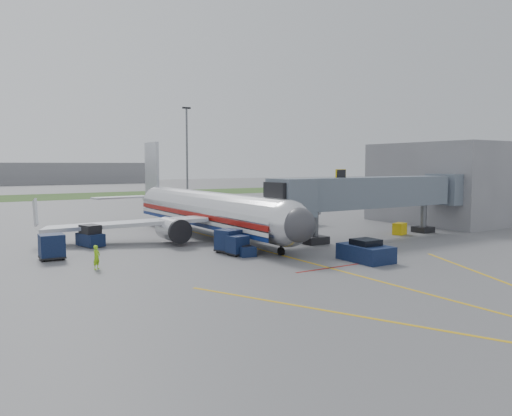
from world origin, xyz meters
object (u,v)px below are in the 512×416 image
pushback_tug (366,252)px  ramp_worker (97,257)px  baggage_tug (90,237)px  airliner (207,210)px  belt_loader (242,249)px

pushback_tug → ramp_worker: ramp_worker is taller
ramp_worker → baggage_tug: bearing=39.5°
airliner → belt_loader: size_ratio=9.20×
pushback_tug → baggage_tug: size_ratio=1.34×
airliner → baggage_tug: bearing=-177.8°
airliner → baggage_tug: 12.12m
belt_loader → baggage_tug: bearing=131.4°
pushback_tug → belt_loader: size_ratio=1.06×
airliner → pushback_tug: airliner is taller
baggage_tug → ramp_worker: size_ratio=1.78×
baggage_tug → belt_loader: bearing=-48.6°
belt_loader → ramp_worker: (-11.64, 0.36, 0.40)m
pushback_tug → belt_loader: (-6.49, 7.54, -0.25)m
pushback_tug → ramp_worker: bearing=156.5°
airliner → baggage_tug: size_ratio=11.67×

